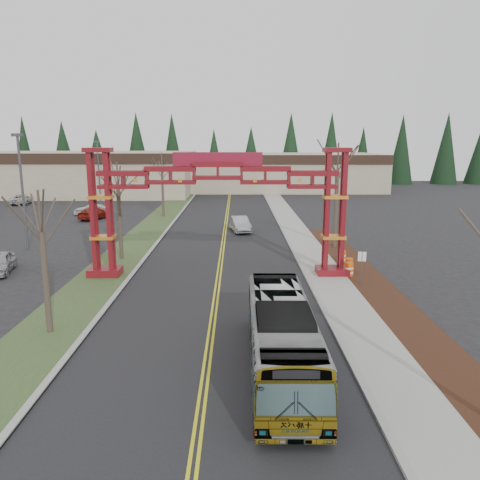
{
  "coord_description": "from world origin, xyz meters",
  "views": [
    {
      "loc": [
        1.28,
        -13.79,
        9.27
      ],
      "look_at": [
        1.48,
        15.21,
        3.18
      ],
      "focal_mm": 35.0,
      "sensor_mm": 36.0,
      "label": 1
    }
  ],
  "objects_px": {
    "gateway_arch": "(218,191)",
    "light_pole_far": "(99,167)",
    "parked_car_far_a": "(91,210)",
    "barrel_mid": "(349,265)",
    "parked_car_mid_a": "(95,213)",
    "bare_tree_right_far": "(337,170)",
    "light_pole_near": "(22,184)",
    "bare_tree_median_far": "(162,170)",
    "transit_bus": "(281,337)",
    "retail_building_west": "(65,173)",
    "street_sign": "(362,262)",
    "barrel_south": "(349,270)",
    "bare_tree_median_near": "(41,233)",
    "parked_car_far_b": "(22,199)",
    "silver_sedan": "(240,224)",
    "bare_tree_median_mid": "(118,189)",
    "retail_building_east": "(281,171)",
    "barrel_north": "(342,257)"
  },
  "relations": [
    {
      "from": "retail_building_east",
      "to": "barrel_north",
      "type": "bearing_deg",
      "value": -90.53
    },
    {
      "from": "light_pole_far",
      "to": "barrel_south",
      "type": "height_order",
      "value": "light_pole_far"
    },
    {
      "from": "silver_sedan",
      "to": "parked_car_far_b",
      "type": "relative_size",
      "value": 0.88
    },
    {
      "from": "parked_car_mid_a",
      "to": "bare_tree_right_far",
      "type": "relative_size",
      "value": 0.55
    },
    {
      "from": "gateway_arch",
      "to": "barrel_north",
      "type": "relative_size",
      "value": 17.77
    },
    {
      "from": "gateway_arch",
      "to": "transit_bus",
      "type": "relative_size",
      "value": 1.71
    },
    {
      "from": "retail_building_west",
      "to": "barrel_south",
      "type": "xyz_separation_m",
      "value": [
        39.11,
        -54.37,
        -3.24
      ]
    },
    {
      "from": "parked_car_far_b",
      "to": "bare_tree_right_far",
      "type": "distance_m",
      "value": 51.64
    },
    {
      "from": "retail_building_east",
      "to": "parked_car_far_b",
      "type": "bearing_deg",
      "value": -151.17
    },
    {
      "from": "bare_tree_median_mid",
      "to": "light_pole_far",
      "type": "height_order",
      "value": "light_pole_far"
    },
    {
      "from": "parked_car_far_a",
      "to": "barrel_mid",
      "type": "bearing_deg",
      "value": 34.5
    },
    {
      "from": "parked_car_mid_a",
      "to": "barrel_north",
      "type": "xyz_separation_m",
      "value": [
        25.56,
        -21.58,
        -0.22
      ]
    },
    {
      "from": "parked_car_far_a",
      "to": "light_pole_near",
      "type": "height_order",
      "value": "light_pole_near"
    },
    {
      "from": "retail_building_west",
      "to": "barrel_mid",
      "type": "relative_size",
      "value": 44.34
    },
    {
      "from": "transit_bus",
      "to": "silver_sedan",
      "type": "height_order",
      "value": "transit_bus"
    },
    {
      "from": "gateway_arch",
      "to": "silver_sedan",
      "type": "relative_size",
      "value": 3.82
    },
    {
      "from": "bare_tree_median_near",
      "to": "bare_tree_median_mid",
      "type": "relative_size",
      "value": 0.91
    },
    {
      "from": "barrel_south",
      "to": "barrel_mid",
      "type": "xyz_separation_m",
      "value": [
        0.3,
        1.29,
        -0.01
      ]
    },
    {
      "from": "gateway_arch",
      "to": "parked_car_mid_a",
      "type": "bearing_deg",
      "value": 122.87
    },
    {
      "from": "transit_bus",
      "to": "parked_car_mid_a",
      "type": "distance_m",
      "value": 43.38
    },
    {
      "from": "bare_tree_median_far",
      "to": "barrel_south",
      "type": "height_order",
      "value": "bare_tree_median_far"
    },
    {
      "from": "parked_car_far_a",
      "to": "barrel_mid",
      "type": "distance_m",
      "value": 38.38
    },
    {
      "from": "silver_sedan",
      "to": "parked_car_far_a",
      "type": "relative_size",
      "value": 1.15
    },
    {
      "from": "parked_car_far_a",
      "to": "barrel_south",
      "type": "relative_size",
      "value": 3.94
    },
    {
      "from": "retail_building_east",
      "to": "silver_sedan",
      "type": "distance_m",
      "value": 46.05
    },
    {
      "from": "retail_building_west",
      "to": "street_sign",
      "type": "xyz_separation_m",
      "value": [
        39.41,
        -56.35,
        -2.11
      ]
    },
    {
      "from": "light_pole_near",
      "to": "barrel_north",
      "type": "relative_size",
      "value": 9.75
    },
    {
      "from": "bare_tree_median_near",
      "to": "barrel_north",
      "type": "distance_m",
      "value": 22.42
    },
    {
      "from": "transit_bus",
      "to": "bare_tree_right_far",
      "type": "height_order",
      "value": "bare_tree_right_far"
    },
    {
      "from": "gateway_arch",
      "to": "parked_car_mid_a",
      "type": "distance_m",
      "value": 30.13
    },
    {
      "from": "retail_building_east",
      "to": "bare_tree_median_mid",
      "type": "bearing_deg",
      "value": -107.48
    },
    {
      "from": "bare_tree_median_near",
      "to": "light_pole_near",
      "type": "distance_m",
      "value": 20.65
    },
    {
      "from": "bare_tree_right_far",
      "to": "barrel_mid",
      "type": "bearing_deg",
      "value": -94.18
    },
    {
      "from": "gateway_arch",
      "to": "light_pole_far",
      "type": "bearing_deg",
      "value": 115.67
    },
    {
      "from": "silver_sedan",
      "to": "transit_bus",
      "type": "bearing_deg",
      "value": -97.97
    },
    {
      "from": "light_pole_near",
      "to": "bare_tree_median_far",
      "type": "bearing_deg",
      "value": 63.24
    },
    {
      "from": "silver_sedan",
      "to": "light_pole_near",
      "type": "xyz_separation_m",
      "value": [
        -18.76,
        -8.24,
        4.99
      ]
    },
    {
      "from": "parked_car_far_b",
      "to": "light_pole_near",
      "type": "distance_m",
      "value": 34.15
    },
    {
      "from": "parked_car_mid_a",
      "to": "bare_tree_median_far",
      "type": "relative_size",
      "value": 0.63
    },
    {
      "from": "gateway_arch",
      "to": "barrel_mid",
      "type": "bearing_deg",
      "value": 5.29
    },
    {
      "from": "transit_bus",
      "to": "bare_tree_median_far",
      "type": "distance_m",
      "value": 42.4
    },
    {
      "from": "transit_bus",
      "to": "street_sign",
      "type": "relative_size",
      "value": 4.63
    },
    {
      "from": "bare_tree_median_mid",
      "to": "parked_car_far_a",
      "type": "bearing_deg",
      "value": 112.18
    },
    {
      "from": "bare_tree_median_mid",
      "to": "transit_bus",
      "type": "bearing_deg",
      "value": -59.42
    },
    {
      "from": "barrel_mid",
      "to": "barrel_north",
      "type": "bearing_deg",
      "value": 88.82
    },
    {
      "from": "transit_bus",
      "to": "bare_tree_median_near",
      "type": "height_order",
      "value": "bare_tree_median_near"
    },
    {
      "from": "gateway_arch",
      "to": "barrel_mid",
      "type": "height_order",
      "value": "gateway_arch"
    },
    {
      "from": "silver_sedan",
      "to": "barrel_north",
      "type": "xyz_separation_m",
      "value": [
        7.87,
        -13.43,
        -0.27
      ]
    },
    {
      "from": "retail_building_east",
      "to": "barrel_mid",
      "type": "xyz_separation_m",
      "value": [
        -0.59,
        -61.08,
        -2.99
      ]
    },
    {
      "from": "parked_car_far_a",
      "to": "barrel_mid",
      "type": "xyz_separation_m",
      "value": [
        26.95,
        -27.32,
        -0.16
      ]
    }
  ]
}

